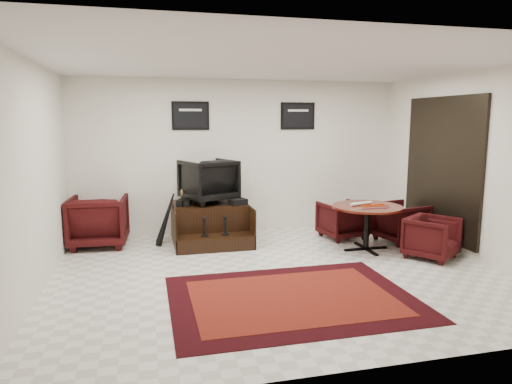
# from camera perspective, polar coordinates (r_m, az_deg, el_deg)

# --- Properties ---
(ground) EXTENTS (6.00, 6.00, 0.00)m
(ground) POSITION_cam_1_polar(r_m,az_deg,el_deg) (6.34, 2.76, -10.14)
(ground) COLOR white
(ground) RESTS_ON ground
(room_shell) EXTENTS (6.02, 5.02, 2.81)m
(room_shell) POSITION_cam_1_polar(r_m,az_deg,el_deg) (6.24, 6.18, 6.26)
(room_shell) COLOR white
(room_shell) RESTS_ON ground
(area_rug) EXTENTS (2.85, 2.14, 0.01)m
(area_rug) POSITION_cam_1_polar(r_m,az_deg,el_deg) (5.53, 4.56, -13.06)
(area_rug) COLOR black
(area_rug) RESTS_ON ground
(shine_podium) EXTENTS (1.27, 1.31, 0.66)m
(shine_podium) POSITION_cam_1_polar(r_m,az_deg,el_deg) (7.93, -5.76, -3.98)
(shine_podium) COLOR black
(shine_podium) RESTS_ON ground
(shine_chair) EXTENTS (1.04, 1.01, 0.84)m
(shine_chair) POSITION_cam_1_polar(r_m,az_deg,el_deg) (7.93, -5.99, 1.68)
(shine_chair) COLOR black
(shine_chair) RESTS_ON shine_podium
(shoes_pair) EXTENTS (0.29, 0.33, 0.10)m
(shoes_pair) POSITION_cam_1_polar(r_m,az_deg,el_deg) (7.73, -8.94, -1.33)
(shoes_pair) COLOR black
(shoes_pair) RESTS_ON shine_podium
(polish_kit) EXTENTS (0.33, 0.28, 0.10)m
(polish_kit) POSITION_cam_1_polar(r_m,az_deg,el_deg) (7.73, -2.27, -1.24)
(polish_kit) COLOR black
(polish_kit) RESTS_ON shine_podium
(umbrella_black) EXTENTS (0.30, 0.11, 0.81)m
(umbrella_black) POSITION_cam_1_polar(r_m,az_deg,el_deg) (7.72, -11.27, -3.69)
(umbrella_black) COLOR black
(umbrella_black) RESTS_ON ground
(umbrella_hooked) EXTENTS (0.33, 0.12, 0.89)m
(umbrella_hooked) POSITION_cam_1_polar(r_m,az_deg,el_deg) (7.88, -11.15, -3.14)
(umbrella_hooked) COLOR black
(umbrella_hooked) RESTS_ON ground
(armchair_side) EXTENTS (0.95, 0.89, 0.92)m
(armchair_side) POSITION_cam_1_polar(r_m,az_deg,el_deg) (8.00, -19.08, -3.15)
(armchair_side) COLOR black
(armchair_side) RESTS_ON ground
(meeting_table) EXTENTS (1.11, 1.11, 0.72)m
(meeting_table) POSITION_cam_1_polar(r_m,az_deg,el_deg) (7.50, 13.73, -2.35)
(meeting_table) COLOR #400E09
(meeting_table) RESTS_ON ground
(table_chair_back) EXTENTS (0.79, 0.76, 0.72)m
(table_chair_back) POSITION_cam_1_polar(r_m,az_deg,el_deg) (8.22, 10.70, -3.22)
(table_chair_back) COLOR black
(table_chair_back) RESTS_ON ground
(table_chair_window) EXTENTS (0.82, 0.85, 0.75)m
(table_chair_window) POSITION_cam_1_polar(r_m,az_deg,el_deg) (8.23, 17.67, -3.36)
(table_chair_window) COLOR black
(table_chair_window) RESTS_ON ground
(table_chair_corner) EXTENTS (0.92, 0.91, 0.70)m
(table_chair_corner) POSITION_cam_1_polar(r_m,az_deg,el_deg) (7.41, 21.16, -5.11)
(table_chair_corner) COLOR black
(table_chair_corner) RESTS_ON ground
(paper_roll) EXTENTS (0.42, 0.16, 0.05)m
(paper_roll) POSITION_cam_1_polar(r_m,az_deg,el_deg) (7.51, 13.01, -1.42)
(paper_roll) COLOR silver
(paper_roll) RESTS_ON meeting_table
(table_clutter) EXTENTS (0.57, 0.34, 0.01)m
(table_clutter) POSITION_cam_1_polar(r_m,az_deg,el_deg) (7.45, 14.59, -1.72)
(table_clutter) COLOR #E5410C
(table_clutter) RESTS_ON meeting_table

